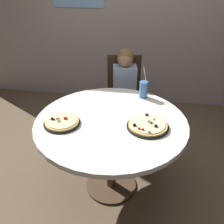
# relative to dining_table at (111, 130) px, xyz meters

# --- Properties ---
(ground_plane) EXTENTS (8.00, 8.00, 0.00)m
(ground_plane) POSITION_rel_dining_table_xyz_m (0.00, 0.00, -0.66)
(ground_plane) COLOR brown
(wall_with_window) EXTENTS (5.20, 0.14, 2.90)m
(wall_with_window) POSITION_rel_dining_table_xyz_m (-0.00, 1.91, 0.79)
(wall_with_window) COLOR #A8998E
(wall_with_window) RESTS_ON ground_plane
(dining_table) EXTENTS (1.26, 1.26, 0.75)m
(dining_table) POSITION_rel_dining_table_xyz_m (0.00, 0.00, 0.00)
(dining_table) COLOR silver
(dining_table) RESTS_ON ground_plane
(chair_wooden) EXTENTS (0.47, 0.47, 0.95)m
(chair_wooden) POSITION_rel_dining_table_xyz_m (-0.02, 1.02, -0.13)
(chair_wooden) COLOR #382619
(chair_wooden) RESTS_ON ground_plane
(diner_child) EXTENTS (0.31, 0.43, 1.08)m
(diner_child) POSITION_rel_dining_table_xyz_m (0.01, 0.84, -0.17)
(diner_child) COLOR #3F4766
(diner_child) RESTS_ON ground_plane
(pizza_veggie) EXTENTS (0.29, 0.29, 0.05)m
(pizza_veggie) POSITION_rel_dining_table_xyz_m (-0.38, -0.12, 0.11)
(pizza_veggie) COLOR black
(pizza_veggie) RESTS_ON dining_table
(pizza_cheese) EXTENTS (0.33, 0.33, 0.05)m
(pizza_cheese) POSITION_rel_dining_table_xyz_m (0.30, -0.05, 0.11)
(pizza_cheese) COLOR black
(pizza_cheese) RESTS_ON dining_table
(soda_cup) EXTENTS (0.08, 0.08, 0.31)m
(soda_cup) POSITION_rel_dining_table_xyz_m (0.23, 0.47, 0.17)
(soda_cup) COLOR #3F72B2
(soda_cup) RESTS_ON dining_table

